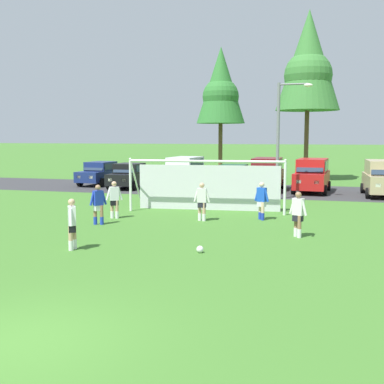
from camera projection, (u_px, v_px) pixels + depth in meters
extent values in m
plane|color=#3D7028|center=(213.00, 213.00, 23.01)|extent=(400.00, 400.00, 0.00)
cube|color=#333335|center=(249.00, 190.00, 32.91)|extent=(52.00, 8.40, 0.01)
sphere|color=white|center=(200.00, 249.00, 15.23)|extent=(0.22, 0.22, 0.22)
sphere|color=black|center=(200.00, 249.00, 15.23)|extent=(0.08, 0.08, 0.08)
sphere|color=red|center=(202.00, 249.00, 15.22)|extent=(0.07, 0.07, 0.07)
cylinder|color=white|center=(285.00, 189.00, 22.36)|extent=(0.12, 0.12, 2.44)
cylinder|color=white|center=(130.00, 186.00, 23.66)|extent=(0.12, 0.12, 2.44)
cylinder|color=white|center=(206.00, 161.00, 22.87)|extent=(7.30, 0.80, 0.12)
cylinder|color=white|center=(285.00, 184.00, 23.23)|extent=(0.26, 1.94, 2.46)
cylinder|color=white|center=(136.00, 182.00, 24.53)|extent=(0.26, 1.94, 2.46)
cube|color=silver|center=(209.00, 188.00, 24.00)|extent=(6.93, 0.69, 2.20)
cylinder|color=#936B4C|center=(299.00, 227.00, 17.45)|extent=(0.14, 0.14, 0.80)
cylinder|color=#936B4C|center=(296.00, 226.00, 17.68)|extent=(0.14, 0.14, 0.80)
cylinder|color=white|center=(299.00, 233.00, 17.48)|extent=(0.15, 0.15, 0.32)
cylinder|color=white|center=(296.00, 232.00, 17.71)|extent=(0.15, 0.15, 0.32)
cube|color=black|center=(298.00, 217.00, 17.53)|extent=(0.40, 0.33, 0.28)
cube|color=silver|center=(298.00, 207.00, 17.49)|extent=(0.44, 0.37, 0.60)
sphere|color=#936B4C|center=(298.00, 195.00, 17.44)|extent=(0.22, 0.22, 0.22)
cylinder|color=silver|center=(304.00, 208.00, 17.31)|extent=(0.25, 0.17, 0.55)
cylinder|color=silver|center=(292.00, 207.00, 17.68)|extent=(0.25, 0.17, 0.55)
cylinder|color=tan|center=(74.00, 237.00, 15.73)|extent=(0.14, 0.14, 0.80)
cylinder|color=tan|center=(71.00, 238.00, 15.51)|extent=(0.14, 0.14, 0.80)
cylinder|color=white|center=(74.00, 244.00, 15.76)|extent=(0.15, 0.15, 0.32)
cylinder|color=white|center=(71.00, 245.00, 15.54)|extent=(0.15, 0.15, 0.32)
cube|color=black|center=(72.00, 227.00, 15.58)|extent=(0.36, 0.40, 0.28)
cube|color=white|center=(72.00, 216.00, 15.54)|extent=(0.40, 0.45, 0.60)
sphere|color=tan|center=(72.00, 202.00, 15.49)|extent=(0.22, 0.22, 0.22)
cylinder|color=white|center=(73.00, 215.00, 15.79)|extent=(0.19, 0.24, 0.55)
cylinder|color=white|center=(71.00, 218.00, 15.29)|extent=(0.19, 0.24, 0.55)
cylinder|color=tan|center=(204.00, 212.00, 20.89)|extent=(0.14, 0.14, 0.80)
cylinder|color=tan|center=(200.00, 211.00, 21.02)|extent=(0.14, 0.14, 0.80)
cylinder|color=white|center=(204.00, 217.00, 20.92)|extent=(0.15, 0.15, 0.32)
cylinder|color=white|center=(200.00, 217.00, 21.04)|extent=(0.15, 0.15, 0.32)
cube|color=black|center=(202.00, 204.00, 20.92)|extent=(0.36, 0.25, 0.28)
cube|color=silver|center=(202.00, 195.00, 20.87)|extent=(0.40, 0.27, 0.60)
sphere|color=tan|center=(202.00, 185.00, 20.83)|extent=(0.22, 0.22, 0.22)
cylinder|color=silver|center=(208.00, 196.00, 20.79)|extent=(0.24, 0.11, 0.55)
cylinder|color=silver|center=(196.00, 196.00, 20.96)|extent=(0.24, 0.11, 0.55)
cylinder|color=tan|center=(117.00, 209.00, 21.58)|extent=(0.14, 0.14, 0.80)
cylinder|color=tan|center=(112.00, 209.00, 21.62)|extent=(0.14, 0.14, 0.80)
cylinder|color=white|center=(117.00, 215.00, 21.60)|extent=(0.15, 0.15, 0.32)
cylinder|color=white|center=(112.00, 215.00, 21.65)|extent=(0.15, 0.15, 0.32)
cube|color=black|center=(114.00, 202.00, 21.56)|extent=(0.40, 0.37, 0.28)
cube|color=white|center=(114.00, 194.00, 21.52)|extent=(0.45, 0.41, 0.60)
sphere|color=tan|center=(114.00, 184.00, 21.47)|extent=(0.22, 0.22, 0.22)
cylinder|color=white|center=(120.00, 194.00, 21.56)|extent=(0.24, 0.20, 0.55)
cylinder|color=white|center=(108.00, 194.00, 21.49)|extent=(0.24, 0.20, 0.55)
cylinder|color=beige|center=(263.00, 211.00, 21.09)|extent=(0.14, 0.14, 0.80)
cylinder|color=beige|center=(260.00, 210.00, 21.33)|extent=(0.14, 0.14, 0.80)
cylinder|color=#1E38B7|center=(263.00, 217.00, 21.12)|extent=(0.15, 0.15, 0.32)
cylinder|color=#1E38B7|center=(260.00, 216.00, 21.36)|extent=(0.15, 0.15, 0.32)
cube|color=silver|center=(262.00, 203.00, 21.18)|extent=(0.39, 0.32, 0.28)
cube|color=blue|center=(262.00, 195.00, 21.13)|extent=(0.44, 0.35, 0.60)
sphere|color=beige|center=(262.00, 185.00, 21.09)|extent=(0.22, 0.22, 0.22)
cylinder|color=blue|center=(267.00, 196.00, 20.96)|extent=(0.25, 0.16, 0.55)
cylinder|color=blue|center=(257.00, 195.00, 21.31)|extent=(0.25, 0.16, 0.55)
cylinder|color=#936B4C|center=(102.00, 215.00, 20.06)|extent=(0.14, 0.14, 0.80)
cylinder|color=#936B4C|center=(95.00, 215.00, 20.09)|extent=(0.14, 0.14, 0.80)
cylinder|color=#1E38B7|center=(102.00, 221.00, 20.09)|extent=(0.15, 0.15, 0.32)
cylinder|color=#1E38B7|center=(95.00, 221.00, 20.11)|extent=(0.15, 0.15, 0.32)
cube|color=silver|center=(98.00, 207.00, 20.04)|extent=(0.38, 0.40, 0.28)
cube|color=#1E38B7|center=(98.00, 198.00, 19.99)|extent=(0.42, 0.45, 0.60)
sphere|color=#936B4C|center=(98.00, 187.00, 19.94)|extent=(0.22, 0.22, 0.22)
cylinder|color=#1E38B7|center=(104.00, 198.00, 20.12)|extent=(0.21, 0.24, 0.55)
cylinder|color=#1E38B7|center=(92.00, 199.00, 19.88)|extent=(0.21, 0.24, 0.55)
cube|color=navy|center=(100.00, 176.00, 36.33)|extent=(2.09, 4.32, 0.76)
cube|color=navy|center=(101.00, 166.00, 36.39)|extent=(1.80, 2.21, 0.64)
cube|color=#28384C|center=(94.00, 167.00, 35.48)|extent=(1.55, 0.42, 0.55)
cube|color=#28384C|center=(111.00, 166.00, 36.11)|extent=(0.16, 1.78, 0.45)
cube|color=white|center=(91.00, 177.00, 34.23)|extent=(0.28, 0.10, 0.20)
cube|color=white|center=(79.00, 177.00, 34.56)|extent=(0.28, 0.10, 0.20)
cube|color=#B21414|center=(119.00, 173.00, 38.08)|extent=(0.28, 0.10, 0.20)
cube|color=#B21414|center=(108.00, 173.00, 38.41)|extent=(0.28, 0.10, 0.20)
cylinder|color=black|center=(102.00, 183.00, 34.85)|extent=(0.28, 0.66, 0.64)
cylinder|color=black|center=(80.00, 182.00, 35.45)|extent=(0.28, 0.66, 0.64)
cylinder|color=black|center=(119.00, 180.00, 37.29)|extent=(0.28, 0.66, 0.64)
cylinder|color=black|center=(98.00, 179.00, 37.89)|extent=(0.28, 0.66, 0.64)
cube|color=black|center=(129.00, 178.00, 34.18)|extent=(1.90, 4.24, 0.76)
cube|color=black|center=(129.00, 168.00, 34.24)|extent=(1.71, 2.14, 0.64)
cube|color=#28384C|center=(124.00, 169.00, 33.31)|extent=(1.54, 0.35, 0.55)
cube|color=#28384C|center=(141.00, 168.00, 34.04)|extent=(0.08, 1.79, 0.45)
cube|color=white|center=(124.00, 180.00, 32.07)|extent=(0.28, 0.09, 0.20)
cube|color=white|center=(110.00, 180.00, 32.31)|extent=(0.28, 0.09, 0.20)
cube|color=#B21414|center=(146.00, 175.00, 36.03)|extent=(0.28, 0.09, 0.20)
cube|color=#B21414|center=(133.00, 175.00, 36.28)|extent=(0.28, 0.09, 0.20)
cylinder|color=black|center=(134.00, 186.00, 32.75)|extent=(0.26, 0.65, 0.64)
cylinder|color=black|center=(109.00, 185.00, 33.19)|extent=(0.26, 0.65, 0.64)
cylinder|color=black|center=(147.00, 182.00, 35.25)|extent=(0.26, 0.65, 0.64)
cylinder|color=black|center=(124.00, 182.00, 35.69)|extent=(0.26, 0.65, 0.64)
cube|color=silver|center=(184.00, 176.00, 34.13)|extent=(2.26, 4.74, 1.00)
cube|color=silver|center=(185.00, 163.00, 34.21)|extent=(1.98, 3.13, 0.84)
cube|color=#28384C|center=(178.00, 164.00, 32.89)|extent=(1.64, 0.51, 0.71)
cube|color=#28384C|center=(197.00, 163.00, 33.91)|extent=(0.24, 2.55, 0.59)
cube|color=white|center=(179.00, 179.00, 31.84)|extent=(0.29, 0.10, 0.20)
cube|color=white|center=(164.00, 178.00, 32.19)|extent=(0.29, 0.10, 0.20)
cube|color=#B21414|center=(202.00, 174.00, 36.05)|extent=(0.29, 0.10, 0.20)
cube|color=#B21414|center=(189.00, 173.00, 36.41)|extent=(0.29, 0.10, 0.20)
cylinder|color=black|center=(190.00, 186.00, 32.53)|extent=(0.29, 0.66, 0.64)
cylinder|color=black|center=(164.00, 185.00, 33.18)|extent=(0.29, 0.66, 0.64)
cylinder|color=black|center=(204.00, 182.00, 35.19)|extent=(0.29, 0.66, 0.64)
cylinder|color=black|center=(179.00, 181.00, 35.84)|extent=(0.29, 0.66, 0.64)
cube|color=#194C2D|center=(233.00, 180.00, 32.62)|extent=(1.84, 4.22, 0.76)
cube|color=#194C2D|center=(233.00, 169.00, 32.69)|extent=(1.67, 2.11, 0.64)
cube|color=#28384C|center=(231.00, 171.00, 31.76)|extent=(1.53, 0.33, 0.55)
cube|color=#28384C|center=(246.00, 170.00, 32.47)|extent=(0.06, 1.79, 0.45)
cube|color=white|center=(235.00, 182.00, 30.51)|extent=(0.28, 0.08, 0.20)
cube|color=white|center=(219.00, 182.00, 30.77)|extent=(0.28, 0.08, 0.20)
cube|color=#B21414|center=(245.00, 177.00, 34.47)|extent=(0.28, 0.08, 0.20)
cube|color=#B21414|center=(231.00, 177.00, 34.72)|extent=(0.28, 0.08, 0.20)
cylinder|color=black|center=(243.00, 188.00, 31.18)|extent=(0.25, 0.64, 0.64)
cylinder|color=black|center=(215.00, 187.00, 31.65)|extent=(0.25, 0.64, 0.64)
cylinder|color=black|center=(249.00, 184.00, 33.68)|extent=(0.25, 0.64, 0.64)
cylinder|color=black|center=(224.00, 184.00, 34.15)|extent=(0.25, 0.64, 0.64)
cube|color=maroon|center=(267.00, 178.00, 32.70)|extent=(1.91, 4.60, 1.00)
cube|color=maroon|center=(267.00, 164.00, 32.79)|extent=(1.75, 3.00, 0.84)
cube|color=#28384C|center=(265.00, 166.00, 31.43)|extent=(1.62, 0.38, 0.71)
cube|color=#28384C|center=(281.00, 164.00, 32.56)|extent=(0.04, 2.55, 0.59)
cube|color=white|center=(271.00, 181.00, 30.40)|extent=(0.28, 0.08, 0.20)
cube|color=white|center=(254.00, 180.00, 30.67)|extent=(0.28, 0.08, 0.20)
cube|color=#B21414|center=(278.00, 175.00, 34.72)|extent=(0.28, 0.08, 0.20)
cube|color=#B21414|center=(263.00, 175.00, 35.00)|extent=(0.28, 0.08, 0.20)
cylinder|color=black|center=(279.00, 188.00, 31.14)|extent=(0.24, 0.64, 0.64)
cylinder|color=black|center=(249.00, 187.00, 31.65)|extent=(0.24, 0.64, 0.64)
cylinder|color=black|center=(283.00, 184.00, 33.87)|extent=(0.24, 0.64, 0.64)
cylinder|color=black|center=(255.00, 183.00, 34.38)|extent=(0.24, 0.64, 0.64)
cube|color=red|center=(312.00, 180.00, 31.54)|extent=(2.23, 4.73, 1.00)
cube|color=red|center=(313.00, 165.00, 31.62)|extent=(1.96, 3.12, 0.84)
cube|color=#28384C|center=(310.00, 167.00, 30.30)|extent=(1.64, 0.50, 0.71)
cube|color=#28384C|center=(327.00, 166.00, 31.32)|extent=(0.23, 2.55, 0.59)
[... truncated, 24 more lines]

